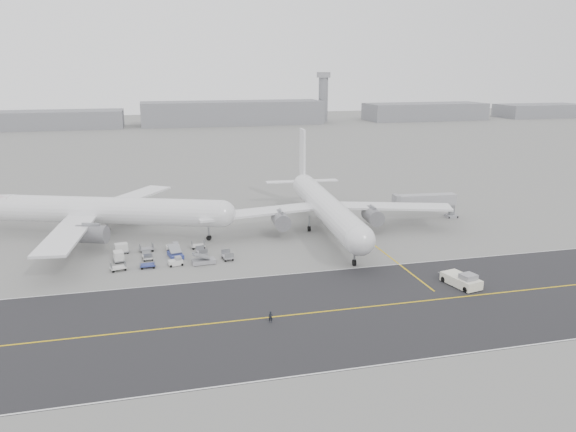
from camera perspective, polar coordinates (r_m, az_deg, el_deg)
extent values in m
plane|color=gray|center=(95.13, -6.05, -5.95)|extent=(700.00, 700.00, 0.00)
cube|color=#2C2C2F|center=(79.61, -0.56, -10.12)|extent=(220.00, 32.00, 0.02)
cube|color=gold|center=(79.61, -0.56, -10.11)|extent=(220.00, 0.30, 0.01)
cube|color=silver|center=(93.84, -2.82, -6.16)|extent=(220.00, 0.25, 0.01)
cube|color=silver|center=(66.08, 2.77, -15.70)|extent=(220.00, 0.25, 0.01)
cube|color=gold|center=(107.52, 9.61, -3.60)|extent=(0.30, 40.00, 0.01)
cylinder|color=gray|center=(371.02, 3.60, 11.72)|extent=(6.00, 6.00, 28.00)
cube|color=#9D9DA2|center=(370.53, 3.63, 14.12)|extent=(7.00, 7.00, 3.50)
cylinder|color=white|center=(119.57, -17.90, 0.54)|extent=(46.63, 21.74, 5.47)
sphere|color=white|center=(111.99, -6.69, 0.23)|extent=(5.36, 5.36, 5.36)
cube|color=white|center=(136.00, -27.11, 1.52)|extent=(5.49, 9.09, 0.25)
cube|color=white|center=(107.78, -21.51, -1.68)|extent=(8.69, 26.66, 0.45)
cube|color=white|center=(133.03, -15.85, 1.79)|extent=(19.58, 24.89, 0.45)
cylinder|color=slate|center=(110.96, -19.32, -1.75)|extent=(6.63, 5.20, 3.39)
cylinder|color=slate|center=(128.41, -15.59, 0.72)|extent=(6.63, 5.20, 3.39)
cylinder|color=black|center=(114.04, -8.04, -2.20)|extent=(1.14, 0.83, 1.03)
cylinder|color=black|center=(118.73, -19.11, -2.21)|extent=(1.14, 0.83, 1.03)
cylinder|color=black|center=(124.43, -17.85, -1.34)|extent=(1.14, 0.83, 1.03)
cylinder|color=gray|center=(113.63, -8.06, -1.51)|extent=(0.36, 0.36, 2.87)
cylinder|color=white|center=(116.94, 3.92, 0.89)|extent=(8.67, 47.40, 5.40)
sphere|color=white|center=(95.07, 7.32, -2.47)|extent=(5.30, 5.30, 5.30)
cone|color=white|center=(140.39, 1.51, 3.43)|extent=(5.49, 9.51, 4.86)
cube|color=white|center=(139.67, 1.48, 6.49)|extent=(0.86, 5.20, 11.50)
cube|color=white|center=(140.34, -0.46, 3.49)|extent=(8.78, 3.18, 0.25)
cube|color=white|center=(142.19, 3.31, 3.62)|extent=(8.78, 3.18, 0.25)
cube|color=white|center=(115.69, -3.08, 0.40)|extent=(26.47, 10.16, 0.45)
cube|color=white|center=(122.30, 10.27, 0.98)|extent=(26.38, 13.46, 0.45)
cylinder|color=slate|center=(114.44, -0.71, -0.43)|extent=(3.74, 5.97, 3.35)
cylinder|color=slate|center=(119.06, 8.61, 0.00)|extent=(3.74, 5.97, 3.35)
cylinder|color=black|center=(99.23, 6.74, -4.72)|extent=(0.58, 1.20, 1.17)
cylinder|color=black|center=(119.12, 2.17, -1.29)|extent=(0.58, 1.20, 1.17)
cylinder|color=black|center=(120.62, 5.18, -1.14)|extent=(0.58, 1.20, 1.17)
cylinder|color=gray|center=(98.77, 6.76, -3.95)|extent=(0.36, 0.36, 2.84)
cube|color=white|center=(93.82, 17.17, -6.28)|extent=(4.44, 6.94, 1.45)
cube|color=#9D9DA2|center=(92.49, 17.84, -5.93)|extent=(2.68, 2.52, 0.93)
cylinder|color=gray|center=(96.60, 15.55, -5.78)|extent=(0.75, 2.66, 0.17)
cylinder|color=black|center=(91.44, 17.61, -7.15)|extent=(0.61, 1.00, 0.93)
cylinder|color=black|center=(93.25, 18.81, -6.82)|extent=(0.61, 1.00, 0.93)
cylinder|color=black|center=(94.76, 15.53, -6.21)|extent=(0.61, 1.00, 0.93)
cylinder|color=black|center=(96.51, 16.72, -5.92)|extent=(0.61, 1.00, 0.93)
cylinder|color=gray|center=(135.38, 16.29, 0.66)|extent=(1.53, 1.53, 3.82)
cube|color=#9D9DA2|center=(135.76, 16.24, 0.02)|extent=(2.68, 2.68, 0.67)
cube|color=#A1A2A6|center=(132.09, 13.74, 1.60)|extent=(14.50, 3.83, 2.48)
cube|color=#9D9DA2|center=(129.57, 10.94, 1.51)|extent=(1.39, 3.14, 2.87)
cylinder|color=black|center=(137.14, 16.45, 0.13)|extent=(0.33, 0.59, 0.57)
imported|color=black|center=(77.43, -1.78, -10.22)|extent=(0.68, 0.55, 1.63)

